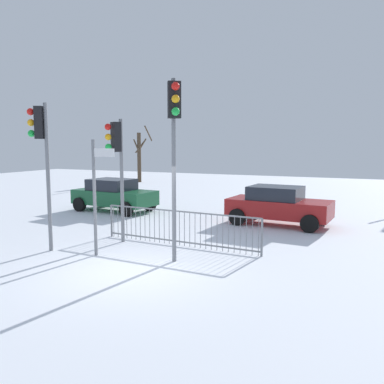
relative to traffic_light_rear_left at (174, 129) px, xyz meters
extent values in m
plane|color=white|center=(-0.68, -0.97, -3.44)|extent=(60.00, 60.00, 0.00)
cylinder|color=slate|center=(-0.08, 0.12, -1.09)|extent=(0.11, 0.11, 4.71)
cube|color=black|center=(0.01, -0.02, 0.71)|extent=(0.39, 0.36, 0.90)
sphere|color=red|center=(0.15, -0.23, 1.01)|extent=(0.20, 0.20, 0.20)
sphere|color=orange|center=(0.15, -0.23, 0.71)|extent=(0.20, 0.20, 0.20)
sphere|color=green|center=(0.15, -0.23, 0.41)|extent=(0.20, 0.20, 0.20)
cylinder|color=slate|center=(-3.82, -0.39, -1.34)|extent=(0.11, 0.11, 4.21)
cube|color=black|center=(-3.97, -0.46, 0.22)|extent=(0.33, 0.38, 0.90)
sphere|color=red|center=(-4.20, -0.56, 0.52)|extent=(0.20, 0.20, 0.20)
sphere|color=orange|center=(-4.20, -0.56, 0.22)|extent=(0.20, 0.20, 0.20)
sphere|color=green|center=(-4.20, -0.56, -0.08)|extent=(0.20, 0.20, 0.20)
cylinder|color=slate|center=(-2.52, 1.37, -1.53)|extent=(0.11, 0.11, 3.83)
cube|color=black|center=(-2.60, 1.23, -0.16)|extent=(0.39, 0.36, 0.90)
sphere|color=red|center=(-2.74, 1.01, 0.14)|extent=(0.20, 0.20, 0.20)
sphere|color=orange|center=(-2.74, 1.01, -0.16)|extent=(0.20, 0.20, 0.20)
sphere|color=green|center=(-2.74, 1.01, -0.46)|extent=(0.20, 0.20, 0.20)
cylinder|color=slate|center=(-2.32, -0.25, -1.85)|extent=(0.09, 0.09, 3.19)
cube|color=white|center=(-1.93, -0.30, -0.60)|extent=(0.70, 0.12, 0.22)
cube|color=slate|center=(-0.69, 1.67, -2.39)|extent=(5.18, 0.36, 0.04)
cube|color=slate|center=(-0.69, 1.67, -3.32)|extent=(5.18, 0.36, 0.04)
cylinder|color=slate|center=(-3.19, 1.82, -2.92)|extent=(0.02, 0.02, 1.05)
cylinder|color=slate|center=(-3.01, 1.81, -2.92)|extent=(0.02, 0.02, 1.05)
cylinder|color=slate|center=(-2.83, 1.80, -2.92)|extent=(0.02, 0.02, 1.05)
cylinder|color=slate|center=(-2.65, 1.79, -2.92)|extent=(0.02, 0.02, 1.05)
cylinder|color=slate|center=(-2.47, 1.78, -2.92)|extent=(0.02, 0.02, 1.05)
cylinder|color=slate|center=(-2.29, 1.77, -2.92)|extent=(0.02, 0.02, 1.05)
cylinder|color=slate|center=(-2.12, 1.76, -2.92)|extent=(0.02, 0.02, 1.05)
cylinder|color=slate|center=(-1.94, 1.75, -2.92)|extent=(0.02, 0.02, 1.05)
cylinder|color=slate|center=(-1.76, 1.74, -2.92)|extent=(0.02, 0.02, 1.05)
cylinder|color=slate|center=(-1.58, 1.73, -2.92)|extent=(0.02, 0.02, 1.05)
cylinder|color=slate|center=(-1.40, 1.71, -2.92)|extent=(0.02, 0.02, 1.05)
cylinder|color=slate|center=(-1.22, 1.70, -2.92)|extent=(0.02, 0.02, 1.05)
cylinder|color=slate|center=(-1.04, 1.69, -2.92)|extent=(0.02, 0.02, 1.05)
cylinder|color=slate|center=(-0.87, 1.68, -2.92)|extent=(0.02, 0.02, 1.05)
cylinder|color=slate|center=(-0.69, 1.67, -2.92)|extent=(0.02, 0.02, 1.05)
cylinder|color=slate|center=(-0.51, 1.66, -2.92)|extent=(0.02, 0.02, 1.05)
cylinder|color=slate|center=(-0.33, 1.65, -2.92)|extent=(0.02, 0.02, 1.05)
cylinder|color=slate|center=(-0.15, 1.64, -2.92)|extent=(0.02, 0.02, 1.05)
cylinder|color=slate|center=(0.03, 1.63, -2.92)|extent=(0.02, 0.02, 1.05)
cylinder|color=slate|center=(0.21, 1.62, -2.92)|extent=(0.02, 0.02, 1.05)
cylinder|color=slate|center=(0.38, 1.61, -2.92)|extent=(0.02, 0.02, 1.05)
cylinder|color=slate|center=(0.56, 1.59, -2.92)|extent=(0.02, 0.02, 1.05)
cylinder|color=slate|center=(0.74, 1.58, -2.92)|extent=(0.02, 0.02, 1.05)
cylinder|color=slate|center=(0.92, 1.57, -2.92)|extent=(0.02, 0.02, 1.05)
cylinder|color=slate|center=(1.10, 1.56, -2.92)|extent=(0.02, 0.02, 1.05)
cylinder|color=slate|center=(1.28, 1.55, -2.92)|extent=(0.02, 0.02, 1.05)
cylinder|color=slate|center=(1.46, 1.54, -2.92)|extent=(0.02, 0.02, 1.05)
cylinder|color=slate|center=(1.63, 1.53, -2.92)|extent=(0.02, 0.02, 1.05)
cylinder|color=slate|center=(1.81, 1.52, -2.92)|extent=(0.02, 0.02, 1.05)
cylinder|color=slate|center=(-3.28, 1.83, -2.92)|extent=(0.06, 0.06, 1.05)
cylinder|color=slate|center=(1.90, 1.51, -2.92)|extent=(0.06, 0.06, 1.05)
cube|color=maroon|center=(1.40, 6.05, -2.80)|extent=(3.92, 2.00, 0.65)
cube|color=#1E232D|center=(1.25, 6.06, -2.25)|extent=(2.01, 1.65, 0.55)
cylinder|color=black|center=(2.82, 6.79, -3.12)|extent=(0.66, 0.27, 0.64)
cylinder|color=black|center=(2.68, 5.09, -3.12)|extent=(0.66, 0.27, 0.64)
cylinder|color=black|center=(0.12, 7.00, -3.12)|extent=(0.66, 0.27, 0.64)
cylinder|color=black|center=(-0.01, 5.31, -3.12)|extent=(0.66, 0.27, 0.64)
cube|color=#195933|center=(-6.14, 6.11, -2.80)|extent=(3.94, 2.05, 0.65)
cube|color=#1E232D|center=(-6.29, 6.12, -2.25)|extent=(2.03, 1.67, 0.55)
cylinder|color=black|center=(-4.72, 6.83, -3.12)|extent=(0.66, 0.28, 0.64)
cylinder|color=black|center=(-4.88, 5.13, -3.12)|extent=(0.66, 0.28, 0.64)
cylinder|color=black|center=(-7.41, 7.08, -3.12)|extent=(0.66, 0.28, 0.64)
cylinder|color=black|center=(-7.57, 5.39, -3.12)|extent=(0.66, 0.28, 0.64)
cylinder|color=#473828|center=(-12.51, 18.65, -1.48)|extent=(0.31, 0.31, 3.94)
cylinder|color=#473828|center=(-12.62, 19.06, -0.58)|extent=(0.94, 0.33, 1.13)
cylinder|color=#473828|center=(-12.63, 18.38, -0.46)|extent=(0.65, 0.36, 0.90)
cylinder|color=#473828|center=(-11.73, 18.80, 0.42)|extent=(0.43, 1.65, 1.19)
cylinder|color=#473828|center=(-12.38, 19.02, -0.41)|extent=(0.85, 0.39, 0.89)
camera|label=1|loc=(4.58, -9.12, -0.36)|focal=37.76mm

